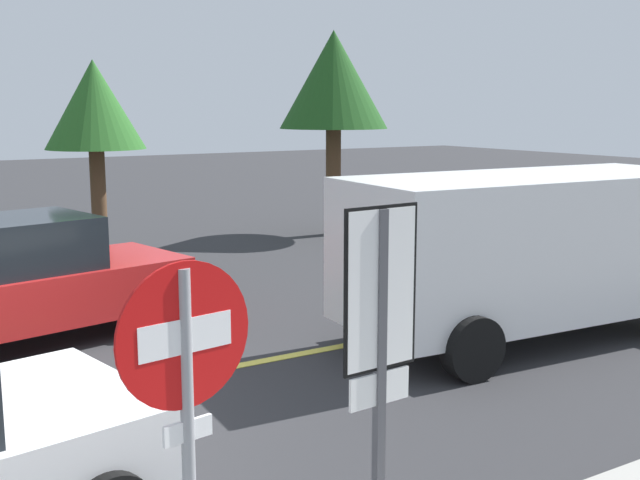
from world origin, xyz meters
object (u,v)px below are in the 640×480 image
car_red_crossing (25,281)px  white_van (530,245)px  tree_right_verge (94,108)px  tree_left_verge (334,82)px  speed_limit_sign (380,332)px  stop_sign (187,405)px

car_red_crossing → white_van: bearing=-29.7°
white_van → tree_right_verge: 8.66m
tree_left_verge → tree_right_verge: 6.05m
speed_limit_sign → tree_left_verge: 14.55m
stop_sign → car_red_crossing: (0.60, 7.00, -0.76)m
tree_left_verge → white_van: bearing=-105.9°
stop_sign → tree_left_verge: (8.83, 12.36, 2.05)m
car_red_crossing → tree_left_verge: tree_left_verge is taller
speed_limit_sign → car_red_crossing: bearing=95.5°
speed_limit_sign → tree_right_verge: 11.54m
stop_sign → tree_left_verge: tree_left_verge is taller
stop_sign → tree_right_verge: tree_right_verge is taller
speed_limit_sign → tree_right_verge: size_ratio=0.64×
tree_left_verge → stop_sign: bearing=-125.6°
stop_sign → car_red_crossing: bearing=85.1°
speed_limit_sign → tree_right_verge: bearing=81.9°
car_red_crossing → tree_right_verge: (2.29, 4.44, 2.22)m
tree_left_verge → tree_right_verge: size_ratio=1.23×
stop_sign → speed_limit_sign: 1.27m
speed_limit_sign → white_van: bearing=35.3°
white_van → tree_right_verge: bearing=114.3°
stop_sign → tree_right_verge: bearing=75.8°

